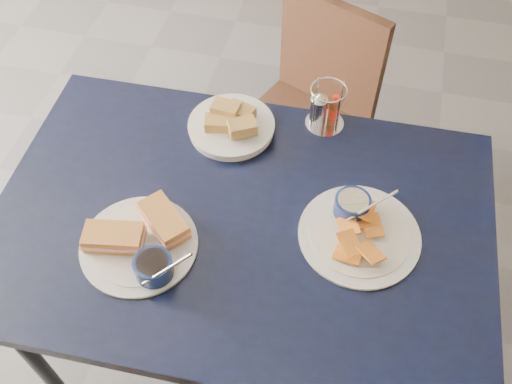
% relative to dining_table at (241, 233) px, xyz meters
% --- Properties ---
extents(ground, '(6.00, 6.00, 0.00)m').
position_rel_dining_table_xyz_m(ground, '(-0.12, 0.19, -0.69)').
color(ground, '#535359').
rests_on(ground, ground).
extents(dining_table, '(1.28, 0.87, 0.75)m').
position_rel_dining_table_xyz_m(dining_table, '(0.00, 0.00, 0.00)').
color(dining_table, black).
rests_on(dining_table, ground).
extents(chair_far, '(0.52, 0.52, 0.84)m').
position_rel_dining_table_xyz_m(chair_far, '(0.05, 0.74, -0.20)').
color(chair_far, black).
rests_on(chair_far, ground).
extents(sandwich_plate, '(0.31, 0.29, 0.12)m').
position_rel_dining_table_xyz_m(sandwich_plate, '(-0.21, -0.13, 0.09)').
color(sandwich_plate, white).
rests_on(sandwich_plate, dining_table).
extents(plantain_plate, '(0.30, 0.30, 0.12)m').
position_rel_dining_table_xyz_m(plantain_plate, '(0.29, 0.04, 0.08)').
color(plantain_plate, white).
rests_on(plantain_plate, dining_table).
extents(bread_basket, '(0.24, 0.24, 0.07)m').
position_rel_dining_table_xyz_m(bread_basket, '(-0.10, 0.29, 0.09)').
color(bread_basket, white).
rests_on(bread_basket, dining_table).
extents(condiment_caddy, '(0.11, 0.11, 0.14)m').
position_rel_dining_table_xyz_m(condiment_caddy, '(0.15, 0.37, 0.12)').
color(condiment_caddy, silver).
rests_on(condiment_caddy, dining_table).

